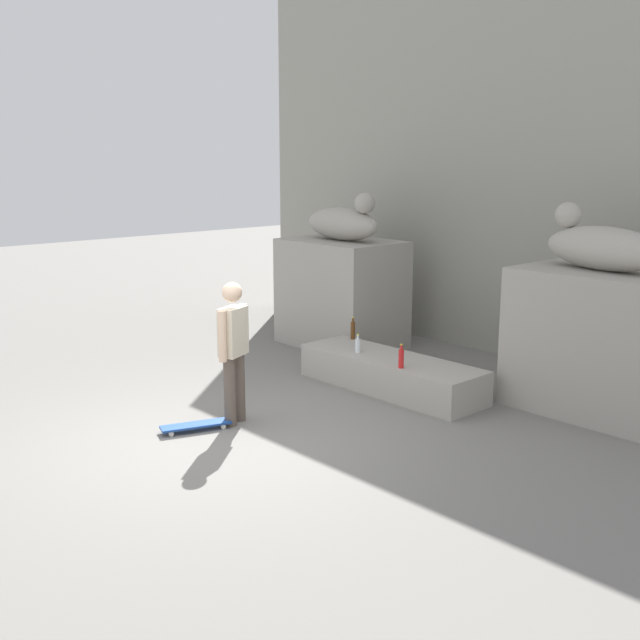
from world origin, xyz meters
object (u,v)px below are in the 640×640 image
(skater, at_px, (233,347))
(bottle_red, at_px, (401,358))
(bottle_brown, at_px, (353,330))
(bottle_clear, at_px, (358,345))
(statue_reclining_right, at_px, (601,246))
(skateboard, at_px, (196,425))
(statue_reclining_left, at_px, (344,223))

(skater, distance_m, bottle_red, 2.18)
(bottle_brown, distance_m, bottle_clear, 0.76)
(statue_reclining_right, distance_m, bottle_brown, 3.66)
(skateboard, distance_m, bottle_red, 2.69)
(statue_reclining_right, height_order, skater, statue_reclining_right)
(skater, xyz_separation_m, skateboard, (-0.10, -0.48, -0.86))
(skater, bearing_deg, skateboard, 146.76)
(skateboard, relative_size, bottle_brown, 2.52)
(statue_reclining_left, relative_size, bottle_red, 5.31)
(skater, height_order, bottle_red, skater)
(skateboard, distance_m, bottle_clear, 2.68)
(bottle_clear, bearing_deg, bottle_red, -9.23)
(bottle_brown, xyz_separation_m, bottle_clear, (0.58, -0.49, -0.03))
(statue_reclining_left, xyz_separation_m, bottle_brown, (1.12, -0.89, -1.43))
(skater, xyz_separation_m, bottle_red, (0.79, 2.00, -0.34))
(statue_reclining_right, distance_m, bottle_red, 2.73)
(statue_reclining_left, xyz_separation_m, bottle_clear, (1.70, -1.37, -1.47))
(statue_reclining_left, bearing_deg, skater, -57.93)
(statue_reclining_left, bearing_deg, bottle_clear, -34.15)
(statue_reclining_left, distance_m, bottle_red, 3.35)
(statue_reclining_left, relative_size, statue_reclining_right, 0.98)
(skater, height_order, bottle_clear, skater)
(statue_reclining_left, bearing_deg, bottle_brown, -33.67)
(skater, bearing_deg, statue_reclining_right, -57.52)
(statue_reclining_right, bearing_deg, bottle_red, 51.18)
(bottle_clear, bearing_deg, skateboard, -89.48)
(skateboard, bearing_deg, bottle_clear, 20.13)
(statue_reclining_right, bearing_deg, bottle_brown, 25.43)
(skater, distance_m, skateboard, 0.99)
(statue_reclining_right, distance_m, skater, 4.49)
(statue_reclining_right, bearing_deg, statue_reclining_left, 10.10)
(statue_reclining_right, xyz_separation_m, bottle_brown, (-3.24, -0.90, -1.43))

